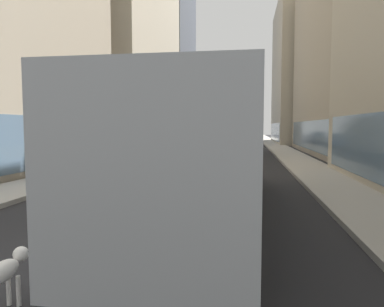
{
  "coord_description": "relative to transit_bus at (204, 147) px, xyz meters",
  "views": [
    {
      "loc": [
        2.32,
        -5.53,
        2.31
      ],
      "look_at": [
        0.48,
        6.07,
        1.4
      ],
      "focal_mm": 32.4,
      "sensor_mm": 36.0,
      "label": 1
    }
  ],
  "objects": [
    {
      "name": "car_yellow_taxi",
      "position": [
        -2.4,
        10.42,
        -0.95
      ],
      "size": [
        1.94,
        4.16,
        1.62
      ],
      "color": "yellow",
      "rests_on": "ground"
    },
    {
      "name": "car_blue_hatchback",
      "position": [
        0.0,
        30.96,
        -0.96
      ],
      "size": [
        1.76,
        4.13,
        1.62
      ],
      "color": "#4C6BB7",
      "rests_on": "ground"
    },
    {
      "name": "dalmatian_dog",
      "position": [
        -1.84,
        -5.42,
        -1.26
      ],
      "size": [
        0.22,
        0.96,
        0.72
      ],
      "color": "white",
      "rests_on": "ground"
    },
    {
      "name": "car_silver_sedan",
      "position": [
        -4.0,
        4.57,
        -0.95
      ],
      "size": [
        1.82,
        4.59,
        1.62
      ],
      "color": "#B7BABF",
      "rests_on": "ground"
    },
    {
      "name": "building_right_far",
      "position": [
        10.7,
        41.12,
        7.8
      ],
      "size": [
        11.35,
        16.1,
        19.17
      ],
      "color": "#B2A893",
      "rests_on": "ground"
    },
    {
      "name": "sidewalk_right",
      "position": [
        4.5,
        31.35,
        -1.7
      ],
      "size": [
        2.4,
        110.0,
        0.15
      ],
      "primitive_type": "cube",
      "color": "#ADA89E",
      "rests_on": "ground"
    },
    {
      "name": "sidewalk_left",
      "position": [
        -6.9,
        31.35,
        -1.7
      ],
      "size": [
        2.4,
        110.0,
        0.15
      ],
      "primitive_type": "cube",
      "color": "#ADA89E",
      "rests_on": "ground"
    },
    {
      "name": "transit_bus",
      "position": [
        0.0,
        0.0,
        0.0
      ],
      "size": [
        2.78,
        11.53,
        3.05
      ],
      "color": "#999EA3",
      "rests_on": "ground"
    },
    {
      "name": "building_right_mid",
      "position": [
        10.7,
        21.82,
        10.51
      ],
      "size": [
        8.8,
        20.64,
        24.59
      ],
      "color": "#A0937F",
      "rests_on": "ground"
    },
    {
      "name": "building_left_far",
      "position": [
        -13.1,
        42.92,
        14.78
      ],
      "size": [
        11.07,
        14.35,
        33.13
      ],
      "color": "#4C515B",
      "rests_on": "ground"
    },
    {
      "name": "box_truck",
      "position": [
        0.0,
        20.24,
        -0.11
      ],
      "size": [
        2.3,
        7.5,
        3.05
      ],
      "color": "silver",
      "rests_on": "ground"
    },
    {
      "name": "car_red_coupe",
      "position": [
        -4.0,
        33.4,
        -0.95
      ],
      "size": [
        1.76,
        4.52,
        1.62
      ],
      "color": "red",
      "rests_on": "ground"
    },
    {
      "name": "car_grey_wagon",
      "position": [
        1.6,
        41.41,
        -0.96
      ],
      "size": [
        1.92,
        4.03,
        1.62
      ],
      "color": "slate",
      "rests_on": "ground"
    },
    {
      "name": "car_black_suv",
      "position": [
        -4.0,
        23.27,
        -0.95
      ],
      "size": [
        1.85,
        4.63,
        1.62
      ],
      "color": "black",
      "rests_on": "ground"
    },
    {
      "name": "ground_plane",
      "position": [
        -1.2,
        31.35,
        -1.78
      ],
      "size": [
        120.0,
        120.0,
        0.0
      ],
      "primitive_type": "plane",
      "color": "#232326"
    }
  ]
}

